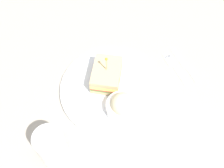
% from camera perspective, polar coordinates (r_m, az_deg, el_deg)
% --- Properties ---
extents(ground_plane, '(0.97, 0.97, 0.02)m').
position_cam_1_polar(ground_plane, '(0.79, -0.00, -1.55)').
color(ground_plane, '#9E9384').
extents(plate, '(0.28, 0.28, 0.01)m').
position_cam_1_polar(plate, '(0.78, -0.00, -0.98)').
color(plate, white).
rests_on(plate, ground_plane).
extents(sandwich_half_center, '(0.10, 0.11, 0.10)m').
position_cam_1_polar(sandwich_half_center, '(0.77, -1.05, 1.85)').
color(sandwich_half_center, tan).
rests_on(sandwich_half_center, plate).
extents(coleslaw_bowl, '(0.09, 0.09, 0.06)m').
position_cam_1_polar(coleslaw_bowl, '(0.72, 2.17, -4.33)').
color(coleslaw_bowl, silver).
rests_on(coleslaw_bowl, plate).
extents(drink_glass, '(0.07, 0.07, 0.11)m').
position_cam_1_polar(drink_glass, '(0.67, -11.65, -12.29)').
color(drink_glass, beige).
rests_on(drink_glass, ground_plane).
extents(fork, '(0.04, 0.12, 0.00)m').
position_cam_1_polar(fork, '(0.84, 11.83, 3.79)').
color(fork, silver).
rests_on(fork, ground_plane).
extents(knife, '(0.05, 0.12, 0.00)m').
position_cam_1_polar(knife, '(0.85, 13.89, 4.04)').
color(knife, silver).
rests_on(knife, ground_plane).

